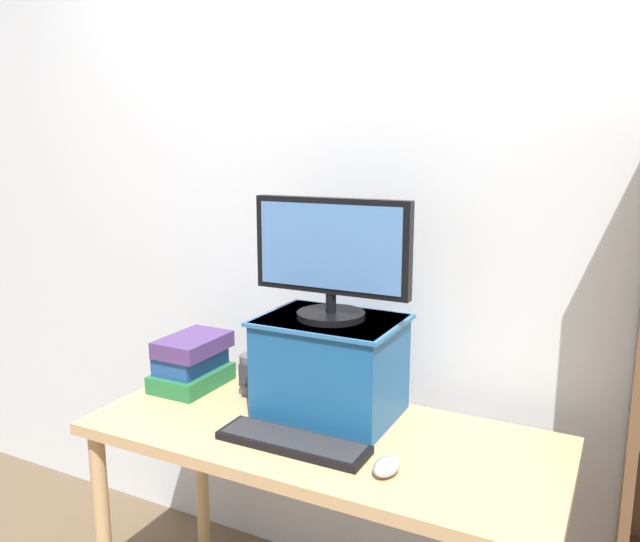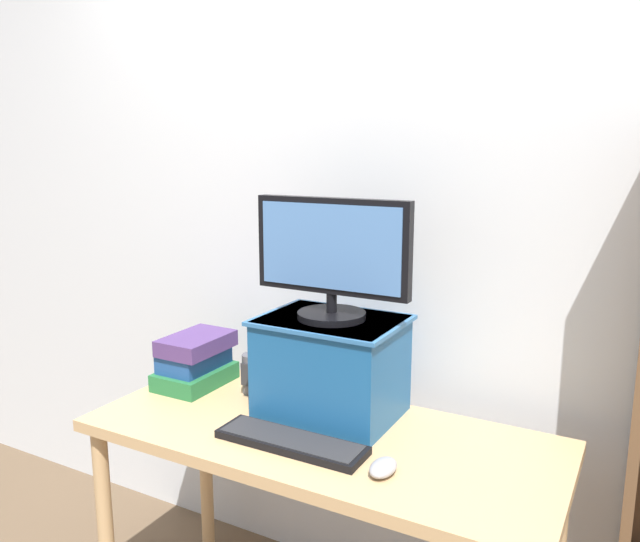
% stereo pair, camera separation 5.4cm
% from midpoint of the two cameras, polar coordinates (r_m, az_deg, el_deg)
% --- Properties ---
extents(back_wall, '(7.00, 0.08, 2.60)m').
position_cam_midpoint_polar(back_wall, '(2.15, 4.99, 3.50)').
color(back_wall, silver).
rests_on(back_wall, ground_plane).
extents(desk, '(1.40, 0.60, 0.77)m').
position_cam_midpoint_polar(desk, '(1.94, -0.78, -16.83)').
color(desk, tan).
rests_on(desk, ground_plane).
extents(riser_box, '(0.43, 0.33, 0.31)m').
position_cam_midpoint_polar(riser_box, '(1.95, 0.19, -8.55)').
color(riser_box, '#195189').
rests_on(riser_box, desk).
extents(computer_monitor, '(0.50, 0.21, 0.37)m').
position_cam_midpoint_polar(computer_monitor, '(1.86, 0.18, 1.38)').
color(computer_monitor, black).
rests_on(computer_monitor, riser_box).
extents(keyboard, '(0.44, 0.13, 0.02)m').
position_cam_midpoint_polar(keyboard, '(1.80, -3.39, -15.36)').
color(keyboard, black).
rests_on(keyboard, desk).
extents(computer_mouse, '(0.06, 0.10, 0.04)m').
position_cam_midpoint_polar(computer_mouse, '(1.68, 5.16, -17.38)').
color(computer_mouse, '#99999E').
rests_on(computer_mouse, desk).
extents(book_stack, '(0.19, 0.27, 0.18)m').
position_cam_midpoint_polar(book_stack, '(2.24, -12.30, -8.14)').
color(book_stack, '#236B38').
rests_on(book_stack, desk).
extents(desk_speaker, '(0.07, 0.07, 0.14)m').
position_cam_midpoint_polar(desk_speaker, '(2.14, -7.13, -9.36)').
color(desk_speaker, '#4C4C51').
rests_on(desk_speaker, desk).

